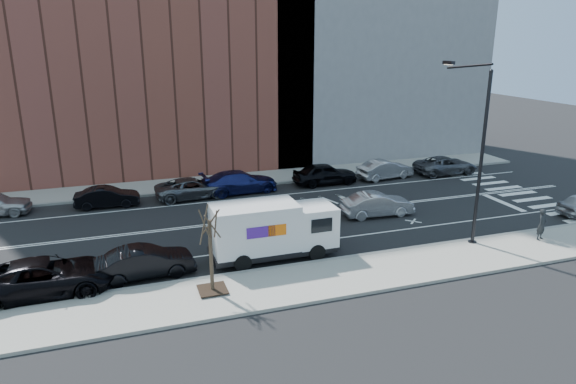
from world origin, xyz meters
TOP-DOWN VIEW (x-y plane):
  - ground at (0.00, 0.00)m, footprint 120.00×120.00m
  - sidewalk_near at (0.00, -8.80)m, footprint 44.00×3.60m
  - sidewalk_far at (0.00, 8.80)m, footprint 44.00×3.60m
  - curb_near at (0.00, -7.00)m, footprint 44.00×0.25m
  - curb_far at (0.00, 7.00)m, footprint 44.00×0.25m
  - crosswalk at (16.00, 0.00)m, footprint 3.00×14.00m
  - road_markings at (0.00, 0.00)m, footprint 40.00×8.60m
  - bldg_brick at (-8.00, 15.60)m, footprint 26.00×10.00m
  - bldg_concrete at (12.00, 15.60)m, footprint 20.00×10.00m
  - streetlight at (7.00, -6.91)m, footprint 0.44×4.02m
  - street_tree at (-7.00, -8.40)m, footprint 1.20×1.20m
  - fedex_van at (-3.45, -5.60)m, footprint 6.26×2.26m
  - far_parked_b at (-11.20, 5.43)m, footprint 4.08×1.61m
  - far_parked_c at (-5.72, 5.62)m, footprint 5.15×2.74m
  - far_parked_d at (-2.40, 5.79)m, footprint 5.55×2.64m
  - far_parked_e at (4.10, 5.84)m, footprint 4.75×1.93m
  - far_parked_f at (9.12, 5.83)m, footprint 4.59×2.12m
  - far_parked_g at (14.41, 5.55)m, footprint 5.11×2.43m
  - driving_sedan at (4.43, -1.66)m, footprint 4.47×1.76m
  - near_parked_rear_a at (-9.56, -5.79)m, footprint 4.49×1.88m
  - near_parked_rear_b at (-13.69, -6.10)m, footprint 5.68×2.70m
  - pedestrian at (10.67, -8.24)m, footprint 0.73×0.61m

SIDE VIEW (x-z plane):
  - ground at x=0.00m, z-range 0.00..0.00m
  - crosswalk at x=16.00m, z-range 0.00..0.01m
  - road_markings at x=0.00m, z-range 0.00..0.01m
  - sidewalk_near at x=0.00m, z-range 0.00..0.15m
  - sidewalk_far at x=0.00m, z-range 0.00..0.15m
  - curb_near at x=0.00m, z-range 0.00..0.17m
  - curb_far at x=0.00m, z-range 0.00..0.17m
  - far_parked_b at x=-11.20m, z-range 0.00..1.32m
  - far_parked_c at x=-5.72m, z-range 0.00..1.38m
  - far_parked_g at x=14.41m, z-range 0.00..1.41m
  - near_parked_rear_a at x=-9.56m, z-range 0.00..1.44m
  - driving_sedan at x=4.43m, z-range 0.00..1.45m
  - far_parked_f at x=9.12m, z-range 0.00..1.46m
  - far_parked_d at x=-2.40m, z-range 0.00..1.56m
  - near_parked_rear_b at x=-13.69m, z-range 0.00..1.57m
  - far_parked_e at x=4.10m, z-range 0.00..1.62m
  - pedestrian at x=10.67m, z-range 0.15..1.85m
  - street_tree at x=-7.00m, z-range -0.42..3.33m
  - fedex_van at x=-3.45m, z-range 0.07..2.92m
  - streetlight at x=7.00m, z-range 0.41..9.75m
  - bldg_brick at x=-8.00m, z-range 0.00..22.00m
  - bldg_concrete at x=12.00m, z-range 0.00..26.00m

